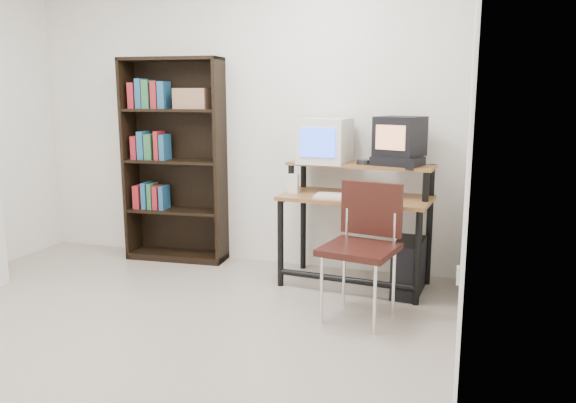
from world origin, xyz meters
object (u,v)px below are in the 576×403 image
(pc_tower, at_px, (409,267))
(bookshelf, at_px, (175,158))
(crt_monitor, at_px, (325,141))
(school_chair, at_px, (364,236))
(computer_desk, at_px, (357,202))
(crt_tv, at_px, (400,136))

(pc_tower, height_order, bookshelf, bookshelf)
(crt_monitor, distance_m, bookshelf, 1.46)
(crt_monitor, xyz_separation_m, school_chair, (0.47, -0.76, -0.58))
(computer_desk, distance_m, school_chair, 0.67)
(crt_monitor, relative_size, school_chair, 0.45)
(crt_tv, height_order, bookshelf, bookshelf)
(computer_desk, distance_m, pc_tower, 0.65)
(computer_desk, xyz_separation_m, school_chair, (0.18, -0.64, -0.11))
(crt_tv, bearing_deg, crt_monitor, -162.76)
(pc_tower, bearing_deg, crt_monitor, 167.69)
(computer_desk, bearing_deg, pc_tower, -6.62)
(crt_monitor, height_order, crt_tv, crt_tv)
(crt_tv, bearing_deg, pc_tower, -36.83)
(computer_desk, xyz_separation_m, crt_tv, (0.31, 0.10, 0.52))
(crt_tv, bearing_deg, computer_desk, -142.47)
(school_chair, bearing_deg, computer_desk, 116.70)
(crt_tv, xyz_separation_m, pc_tower, (0.13, -0.19, -0.99))
(crt_tv, bearing_deg, school_chair, -80.78)
(computer_desk, bearing_deg, school_chair, -69.62)
(school_chair, xyz_separation_m, bookshelf, (-1.91, 0.88, 0.37))
(crt_tv, height_order, school_chair, crt_tv)
(computer_desk, relative_size, school_chair, 1.31)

